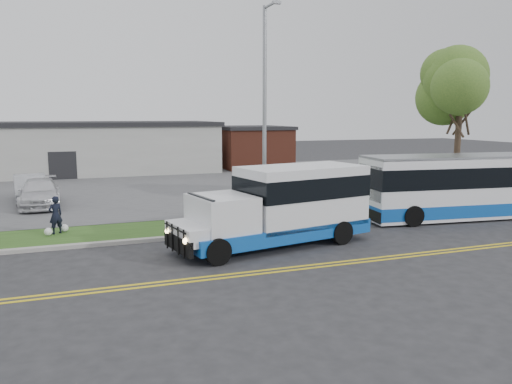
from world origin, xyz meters
name	(u,v)px	position (x,y,z in m)	size (l,w,h in m)	color
ground	(218,243)	(0.00, 0.00, 0.00)	(140.00, 140.00, 0.00)	#28282B
lane_line_north	(250,272)	(0.00, -3.85, 0.01)	(70.00, 0.12, 0.01)	yellow
lane_line_south	(253,275)	(0.00, -4.15, 0.01)	(70.00, 0.12, 0.01)	yellow
curb	(210,235)	(0.00, 1.10, 0.07)	(80.00, 0.30, 0.15)	#9E9B93
verge	(200,226)	(0.00, 2.90, 0.05)	(80.00, 3.30, 0.10)	#294A18
parking_lot	(153,185)	(0.00, 17.00, 0.05)	(80.00, 25.00, 0.10)	#4C4C4F
commercial_building	(63,148)	(-6.00, 27.00, 2.18)	(25.40, 10.40, 4.35)	#9E9E99
brick_wing	(251,147)	(10.50, 26.00, 1.96)	(6.30, 7.30, 3.90)	brown
tree_east	(461,90)	(14.00, 3.00, 6.20)	(5.20, 5.20, 8.33)	#33281C
streetlight_near	(265,108)	(3.00, 2.73, 5.23)	(0.35, 1.53, 9.50)	gray
shuttle_bus	(285,203)	(2.40, -0.99, 1.59)	(8.05, 3.88, 2.97)	#0F4DAA
transit_bus	(473,186)	(12.92, 0.60, 1.54)	(11.16, 3.68, 3.04)	white
pedestrian	(56,215)	(-5.92, 3.34, 0.88)	(0.57, 0.37, 1.56)	black
parked_car_a	(30,188)	(-7.53, 12.08, 0.86)	(1.62, 4.64, 1.53)	#AAACB1
parked_car_b	(40,193)	(-6.93, 10.37, 0.81)	(2.00, 4.92, 1.43)	silver
grocery_bag_left	(48,232)	(-6.22, 3.09, 0.26)	(0.32, 0.32, 0.32)	white
grocery_bag_right	(64,228)	(-5.62, 3.59, 0.26)	(0.32, 0.32, 0.32)	white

